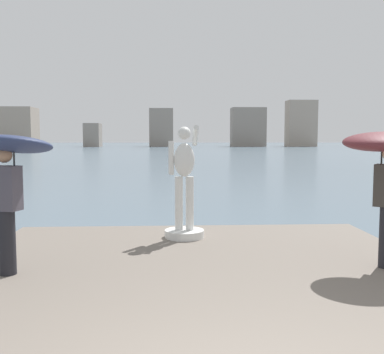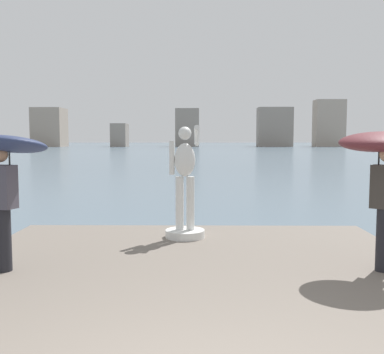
# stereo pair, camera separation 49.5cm
# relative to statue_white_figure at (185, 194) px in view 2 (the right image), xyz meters

# --- Properties ---
(ground_plane) EXTENTS (400.00, 400.00, 0.00)m
(ground_plane) POSITION_rel_statue_white_figure_xyz_m (0.13, 34.28, -1.22)
(ground_plane) COLOR slate
(pier) EXTENTS (6.93, 9.86, 0.40)m
(pier) POSITION_rel_statue_white_figure_xyz_m (0.13, -3.80, -1.02)
(pier) COLOR #70665B
(pier) RESTS_ON ground
(statue_white_figure) EXTENTS (0.73, 0.93, 2.09)m
(statue_white_figure) POSITION_rel_statue_white_figure_xyz_m (0.00, 0.00, 0.00)
(statue_white_figure) COLOR silver
(statue_white_figure) RESTS_ON pier
(onlooker_left) EXTENTS (1.27, 1.28, 1.95)m
(onlooker_left) POSITION_rel_statue_white_figure_xyz_m (-2.39, -2.15, 0.66)
(onlooker_left) COLOR black
(onlooker_left) RESTS_ON pier
(onlooker_right) EXTENTS (1.53, 1.53, 1.99)m
(onlooker_right) POSITION_rel_statue_white_figure_xyz_m (2.77, -2.02, 0.76)
(onlooker_right) COLOR black
(onlooker_right) RESTS_ON pier
(distant_skyline) EXTENTS (83.89, 9.99, 12.70)m
(distant_skyline) POSITION_rel_statue_white_figure_xyz_m (-0.05, 114.09, 4.11)
(distant_skyline) COLOR gray
(distant_skyline) RESTS_ON ground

